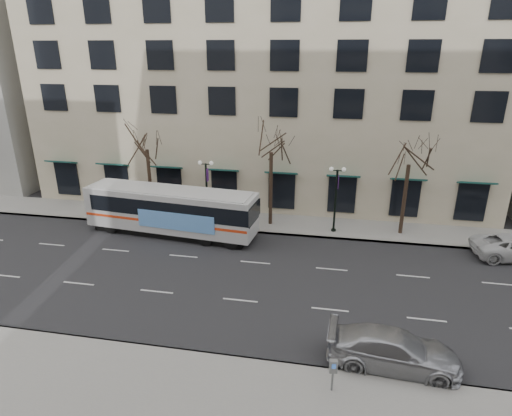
% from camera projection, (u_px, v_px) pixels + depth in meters
% --- Properties ---
extents(ground, '(160.00, 160.00, 0.00)m').
position_uv_depth(ground, '(248.00, 280.00, 26.20)').
color(ground, black).
rests_on(ground, ground).
extents(sidewalk_far, '(80.00, 4.00, 0.15)m').
position_uv_depth(sidewalk_far, '(333.00, 228.00, 33.59)').
color(sidewalk_far, gray).
rests_on(sidewalk_far, ground).
extents(building_hotel, '(40.00, 20.00, 24.00)m').
position_uv_depth(building_hotel, '(271.00, 62.00, 41.65)').
color(building_hotel, '#BDB290').
rests_on(building_hotel, ground).
extents(tree_far_left, '(3.60, 3.60, 8.34)m').
position_uv_depth(tree_far_left, '(146.00, 138.00, 33.66)').
color(tree_far_left, black).
rests_on(tree_far_left, ground).
extents(tree_far_mid, '(3.60, 3.60, 8.55)m').
position_uv_depth(tree_far_mid, '(271.00, 140.00, 31.87)').
color(tree_far_mid, black).
rests_on(tree_far_mid, ground).
extents(tree_far_right, '(3.60, 3.60, 8.06)m').
position_uv_depth(tree_far_right, '(410.00, 152.00, 30.32)').
color(tree_far_right, black).
rests_on(tree_far_right, ground).
extents(lamp_post_left, '(1.22, 0.45, 5.21)m').
position_uv_depth(lamp_post_left, '(207.00, 189.00, 33.57)').
color(lamp_post_left, black).
rests_on(lamp_post_left, ground).
extents(lamp_post_right, '(1.22, 0.45, 5.21)m').
position_uv_depth(lamp_post_right, '(336.00, 197.00, 31.85)').
color(lamp_post_right, black).
rests_on(lamp_post_right, ground).
extents(city_bus, '(13.32, 4.22, 3.55)m').
position_uv_depth(city_bus, '(172.00, 210.00, 32.04)').
color(city_bus, silver).
rests_on(city_bus, ground).
extents(silver_car, '(5.92, 2.71, 1.68)m').
position_uv_depth(silver_car, '(393.00, 350.00, 18.85)').
color(silver_car, '#B1B2B9').
rests_on(silver_car, ground).
extents(pay_station, '(0.35, 0.25, 1.49)m').
position_uv_depth(pay_station, '(333.00, 369.00, 17.19)').
color(pay_station, gray).
rests_on(pay_station, sidewalk_near).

